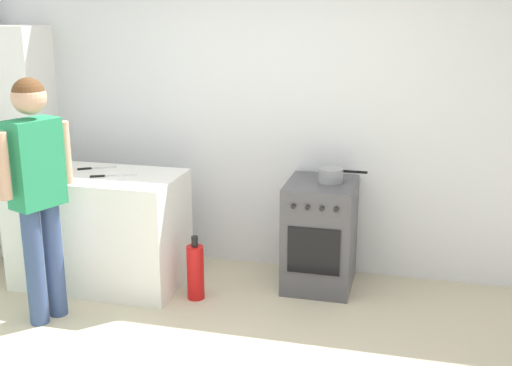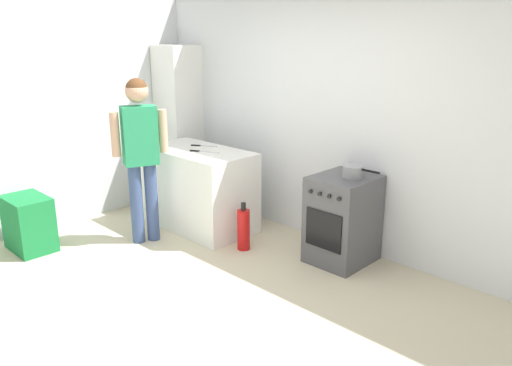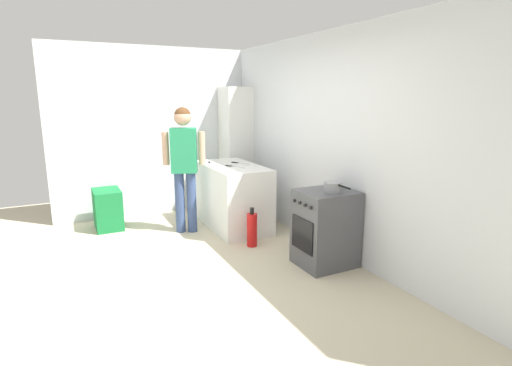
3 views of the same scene
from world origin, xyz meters
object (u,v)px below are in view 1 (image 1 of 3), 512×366
object	(u,v)px
knife_bread	(112,176)
person	(37,178)
pot	(331,175)
knife_paring	(43,178)
knife_chef	(96,168)
larder_cabinet	(23,143)
oven_left	(320,234)
fire_extinguisher	(195,272)

from	to	relation	value
knife_bread	person	distance (m)	0.69
pot	knife_bread	distance (m)	1.68
knife_paring	knife_chef	distance (m)	0.45
knife_bread	larder_cabinet	xyz separation A→B (m)	(-1.10, 0.51, 0.10)
oven_left	larder_cabinet	world-z (taller)	larder_cabinet
fire_extinguisher	person	bearing A→B (deg)	-147.76
knife_bread	fire_extinguisher	distance (m)	0.97
oven_left	knife_chef	distance (m)	1.86
knife_paring	person	size ratio (longest dim) A/B	0.12
larder_cabinet	knife_paring	bearing A→B (deg)	-48.29
knife_paring	knife_chef	world-z (taller)	same
pot	knife_chef	world-z (taller)	pot
pot	knife_chef	distance (m)	1.87
knife_paring	oven_left	bearing A→B (deg)	16.44
knife_bread	person	size ratio (longest dim) A/B	0.19
fire_extinguisher	larder_cabinet	distance (m)	2.03
person	fire_extinguisher	bearing A→B (deg)	32.24
oven_left	person	distance (m)	2.15
knife_paring	knife_chef	bearing A→B (deg)	57.65
knife_bread	knife_chef	bearing A→B (deg)	141.31
oven_left	knife_chef	bearing A→B (deg)	-172.95
larder_cabinet	pot	bearing A→B (deg)	-1.58
oven_left	person	bearing A→B (deg)	-149.42
person	knife_paring	bearing A→B (deg)	118.97
knife_bread	larder_cabinet	size ratio (longest dim) A/B	0.17
person	larder_cabinet	size ratio (longest dim) A/B	0.86
knife_paring	larder_cabinet	world-z (taller)	larder_cabinet
oven_left	person	world-z (taller)	person
larder_cabinet	knife_chef	bearing A→B (deg)	-20.53
knife_chef	larder_cabinet	size ratio (longest dim) A/B	0.14
pot	knife_bread	world-z (taller)	pot
knife_paring	knife_chef	xyz separation A→B (m)	(0.24, 0.38, -0.00)
knife_paring	fire_extinguisher	size ratio (longest dim) A/B	0.42
knife_paring	knife_bread	xyz separation A→B (m)	(0.47, 0.19, -0.00)
larder_cabinet	oven_left	bearing A→B (deg)	-2.21
person	oven_left	bearing A→B (deg)	30.58
pot	fire_extinguisher	world-z (taller)	pot
pot	person	distance (m)	2.14
pot	person	xyz separation A→B (m)	(-1.85, -1.08, 0.13)
oven_left	pot	distance (m)	0.48
knife_chef	person	bearing A→B (deg)	-89.22
knife_bread	fire_extinguisher	bearing A→B (deg)	-5.88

